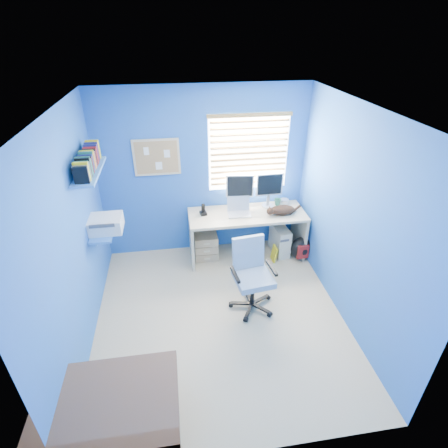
{
  "coord_description": "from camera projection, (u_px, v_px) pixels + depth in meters",
  "views": [
    {
      "loc": [
        -0.43,
        -3.13,
        3.2
      ],
      "look_at": [
        0.15,
        0.65,
        0.95
      ],
      "focal_mm": 28.0,
      "sensor_mm": 36.0,
      "label": 1
    }
  ],
  "objects": [
    {
      "name": "yellow_book",
      "position": [
        274.0,
        254.0,
        5.31
      ],
      "size": [
        0.03,
        0.17,
        0.24
      ],
      "primitive_type": "cube",
      "color": "yellow",
      "rests_on": "floor"
    },
    {
      "name": "backpack",
      "position": [
        301.0,
        248.0,
        5.31
      ],
      "size": [
        0.35,
        0.28,
        0.38
      ],
      "primitive_type": "ellipsoid",
      "rotation": [
        0.0,
        0.0,
        0.12
      ],
      "color": "black",
      "rests_on": "floor"
    },
    {
      "name": "monitor_left",
      "position": [
        239.0,
        192.0,
        5.13
      ],
      "size": [
        0.41,
        0.17,
        0.54
      ],
      "primitive_type": "cube",
      "rotation": [
        0.0,
        0.0,
        -0.13
      ],
      "color": "silver",
      "rests_on": "desk"
    },
    {
      "name": "wall_right",
      "position": [
        352.0,
        221.0,
        3.91
      ],
      "size": [
        0.01,
        3.2,
        2.5
      ],
      "primitive_type": "cube",
      "color": "blue",
      "rests_on": "ground"
    },
    {
      "name": "wall_left",
      "position": [
        72.0,
        243.0,
        3.52
      ],
      "size": [
        0.01,
        3.2,
        2.5
      ],
      "primitive_type": "cube",
      "color": "blue",
      "rests_on": "ground"
    },
    {
      "name": "ceiling",
      "position": [
        218.0,
        111.0,
        3.08
      ],
      "size": [
        3.0,
        3.2,
        0.0
      ],
      "primitive_type": "cube",
      "color": "white",
      "rests_on": "wall_back"
    },
    {
      "name": "phone",
      "position": [
        203.0,
        209.0,
        5.05
      ],
      "size": [
        0.11,
        0.12,
        0.17
      ],
      "primitive_type": "cube",
      "rotation": [
        0.0,
        0.0,
        0.18
      ],
      "color": "black",
      "rests_on": "desk"
    },
    {
      "name": "wall_front",
      "position": [
        253.0,
        355.0,
        2.35
      ],
      "size": [
        3.0,
        0.01,
        2.5
      ],
      "primitive_type": "cube",
      "color": "blue",
      "rests_on": "ground"
    },
    {
      "name": "bed_corner",
      "position": [
        111.0,
        420.0,
        2.95
      ],
      "size": [
        1.12,
        0.79,
        0.54
      ],
      "primitive_type": "cube",
      "color": "brown",
      "rests_on": "floor"
    },
    {
      "name": "office_chair",
      "position": [
        252.0,
        284.0,
        4.36
      ],
      "size": [
        0.6,
        0.6,
        0.93
      ],
      "color": "black",
      "rests_on": "floor"
    },
    {
      "name": "drawer_boxes",
      "position": [
        206.0,
        246.0,
        5.33
      ],
      "size": [
        0.35,
        0.28,
        0.41
      ],
      "primitive_type": "cube",
      "color": "tan",
      "rests_on": "floor"
    },
    {
      "name": "floor",
      "position": [
        220.0,
        317.0,
        4.35
      ],
      "size": [
        3.0,
        3.2,
        0.0
      ],
      "primitive_type": "cube",
      "color": "tan",
      "rests_on": "ground"
    },
    {
      "name": "wall_back",
      "position": [
        204.0,
        174.0,
        5.08
      ],
      "size": [
        3.0,
        0.01,
        2.5
      ],
      "primitive_type": "cube",
      "color": "blue",
      "rests_on": "ground"
    },
    {
      "name": "wall_shelves",
      "position": [
        96.0,
        194.0,
        4.08
      ],
      "size": [
        0.42,
        0.9,
        1.05
      ],
      "color": "#3B7FD1",
      "rests_on": "ground"
    },
    {
      "name": "corkboard",
      "position": [
        157.0,
        157.0,
        4.82
      ],
      "size": [
        0.64,
        0.02,
        0.52
      ],
      "color": "tan",
      "rests_on": "ground"
    },
    {
      "name": "desk",
      "position": [
        246.0,
        235.0,
        5.3
      ],
      "size": [
        1.71,
        0.65,
        0.74
      ],
      "primitive_type": "cube",
      "color": "tan",
      "rests_on": "floor"
    },
    {
      "name": "window_blinds",
      "position": [
        249.0,
        153.0,
        4.98
      ],
      "size": [
        1.15,
        0.05,
        1.1
      ],
      "color": "white",
      "rests_on": "ground"
    },
    {
      "name": "mug",
      "position": [
        277.0,
        202.0,
        5.32
      ],
      "size": [
        0.1,
        0.09,
        0.1
      ],
      "primitive_type": "imported",
      "color": "#205C49",
      "rests_on": "desk"
    },
    {
      "name": "tower_pc",
      "position": [
        280.0,
        240.0,
        5.44
      ],
      "size": [
        0.24,
        0.46,
        0.45
      ],
      "primitive_type": "cube",
      "rotation": [
        0.0,
        0.0,
        0.11
      ],
      "color": "beige",
      "rests_on": "floor"
    },
    {
      "name": "laptop",
      "position": [
        239.0,
        208.0,
        5.04
      ],
      "size": [
        0.34,
        0.28,
        0.22
      ],
      "primitive_type": "cube",
      "rotation": [
        0.0,
        0.0,
        -0.05
      ],
      "color": "silver",
      "rests_on": "desk"
    },
    {
      "name": "cd_spindle",
      "position": [
        284.0,
        201.0,
        5.38
      ],
      "size": [
        0.13,
        0.13,
        0.07
      ],
      "primitive_type": "cylinder",
      "color": "silver",
      "rests_on": "desk"
    },
    {
      "name": "cat",
      "position": [
        282.0,
        210.0,
        5.07
      ],
      "size": [
        0.4,
        0.25,
        0.13
      ],
      "primitive_type": "ellipsoid",
      "rotation": [
        0.0,
        0.0,
        0.16
      ],
      "color": "black",
      "rests_on": "desk"
    },
    {
      "name": "monitor_right",
      "position": [
        269.0,
        190.0,
        5.18
      ],
      "size": [
        0.4,
        0.13,
        0.54
      ],
      "primitive_type": "cube",
      "rotation": [
        0.0,
        0.0,
        0.04
      ],
      "color": "silver",
      "rests_on": "desk"
    }
  ]
}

